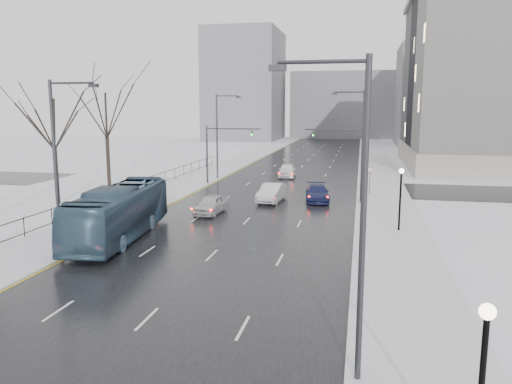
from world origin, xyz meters
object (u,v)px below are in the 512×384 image
Objects in this scene: streetlight_r_near at (356,207)px; sedan_center_far at (287,170)px; streetlight_l_near at (59,160)px; lamppost_r_near at (483,369)px; sedan_center_near at (211,204)px; sedan_right_far at (317,193)px; streetlight_r_mid at (360,141)px; tree_park_e at (109,187)px; streetlight_l_far at (219,132)px; mast_signal_left at (216,148)px; lamppost_r_mid at (401,190)px; tree_park_d at (58,205)px; mast_signal_right at (352,150)px; no_uturn_sign at (370,173)px; sedan_right_near at (272,193)px; bus at (120,212)px.

streetlight_r_near is 2.03× the size of sedan_center_far.
streetlight_l_near is 23.89m from lamppost_r_near.
sedan_right_far is at bearing 46.16° from sedan_center_near.
streetlight_r_near is at bearing -90.00° from streetlight_r_mid.
tree_park_e is 2.67× the size of sedan_right_far.
mast_signal_left is (0.84, -4.00, -1.51)m from streetlight_l_far.
lamppost_r_mid is at bearing -8.20° from sedan_center_near.
lamppost_r_mid is at bearing 90.00° from lamppost_r_near.
streetlight_l_far reaches higher than sedan_center_far.
mast_signal_right is (25.13, 14.00, 4.11)m from tree_park_d.
lamppost_r_near is 42.17m from mast_signal_right.
lamppost_r_mid is 14.89m from sedan_center_near.
streetlight_r_near is 38.04m from mast_signal_right.
streetlight_l_near is at bearing -91.72° from mast_signal_left.
no_uturn_sign reaches higher than sedan_right_near.
streetlight_r_near is 2.34× the size of lamppost_r_near.
streetlight_r_mid reaches higher than tree_park_e.
streetlight_r_mid is 3.70× the size of no_uturn_sign.
mast_signal_right is at bearing 62.33° from sedan_right_far.
tree_park_d reaches higher than sedan_center_far.
tree_park_e is 26.16m from mast_signal_right.
sedan_right_near is at bearing 15.69° from tree_park_d.
sedan_center_far is (-8.67, 45.39, -4.74)m from streetlight_r_near.
sedan_right_near is at bearing -56.01° from streetlight_l_far.
streetlight_l_near is 1.00× the size of streetlight_l_far.
streetlight_l_near reaches higher than lamppost_r_near.
streetlight_l_near reaches higher than no_uturn_sign.
mast_signal_left is at bearing 166.40° from no_uturn_sign.
streetlight_r_near is 1.00× the size of streetlight_r_mid.
streetlight_l_near reaches higher than mast_signal_left.
lamppost_r_near reaches higher than sedan_center_near.
streetlight_l_far is (10.03, 8.00, 5.62)m from tree_park_e.
streetlight_l_far is 1.54× the size of mast_signal_left.
streetlight_r_near reaches higher than mast_signal_left.
lamppost_r_mid is 0.97× the size of sedan_center_near.
mast_signal_right is 1.29× the size of sedan_right_far.
streetlight_r_near is 45.06m from streetlight_l_far.
tree_park_d is 1.92× the size of mast_signal_left.
streetlight_l_near reaches higher than tree_park_d.
mast_signal_right is at bearing 52.31° from bus.
streetlight_r_near is at bearing 125.31° from lamppost_r_near.
tree_park_e is 1.09× the size of bus.
streetlight_r_mid reaches higher than bus.
tree_park_d is 29.05m from mast_signal_right.
sedan_right_near is at bearing 61.00° from sedan_center_near.
sedan_center_far is at bearing 86.29° from sedan_center_near.
lamppost_r_mid is (19.17, 10.00, -2.67)m from streetlight_l_near.
lamppost_r_mid is 25.71m from mast_signal_left.
tree_park_e is 3.15× the size of lamppost_r_near.
mast_signal_left is at bearing 88.28° from streetlight_l_near.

